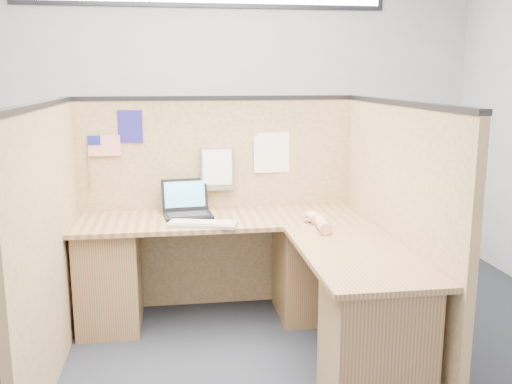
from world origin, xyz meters
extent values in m
plane|color=black|center=(0.00, 0.00, 0.00)|extent=(5.00, 5.00, 0.00)
plane|color=#A6A9AC|center=(0.00, 2.25, 1.40)|extent=(5.00, 0.00, 5.00)
plane|color=#A6A9AC|center=(0.00, -2.25, 1.40)|extent=(5.00, 0.00, 5.00)
cube|color=olive|center=(0.00, 1.00, 0.75)|extent=(2.05, 0.05, 1.50)
cube|color=#232328|center=(0.00, 1.00, 1.51)|extent=(2.05, 0.06, 0.03)
cube|color=olive|center=(-1.00, 0.10, 0.75)|extent=(0.05, 1.80, 1.50)
cube|color=#232328|center=(-1.00, 0.10, 1.51)|extent=(0.06, 1.80, 0.03)
cube|color=olive|center=(1.00, 0.10, 0.75)|extent=(0.05, 1.80, 1.50)
cube|color=#232328|center=(1.00, 0.10, 1.51)|extent=(0.06, 1.80, 0.03)
cube|color=brown|center=(0.00, 0.68, 0.71)|extent=(1.95, 0.60, 0.03)
cube|color=brown|center=(0.68, -0.20, 0.71)|extent=(0.60, 1.15, 0.03)
cube|color=brown|center=(-0.75, 0.68, 0.35)|extent=(0.40, 0.50, 0.70)
cube|color=brown|center=(0.60, 0.68, 0.35)|extent=(0.40, 0.50, 0.70)
cube|color=brown|center=(0.68, -0.52, 0.35)|extent=(0.50, 0.40, 0.70)
cube|color=black|center=(-0.22, 0.74, 0.74)|extent=(0.34, 0.27, 0.02)
cube|color=black|center=(-0.22, 0.89, 0.85)|extent=(0.33, 0.10, 0.22)
cube|color=teal|center=(-0.22, 0.88, 0.85)|extent=(0.28, 0.08, 0.17)
cube|color=gray|center=(-0.13, 0.48, 0.74)|extent=(0.46, 0.25, 0.02)
cube|color=silver|center=(-0.13, 0.48, 0.76)|extent=(0.41, 0.21, 0.01)
ellipsoid|color=#BABABF|center=(0.58, 0.48, 0.75)|extent=(0.12, 0.08, 0.05)
ellipsoid|color=tan|center=(0.58, 0.47, 0.78)|extent=(0.09, 0.11, 0.05)
cylinder|color=tan|center=(0.59, 0.42, 0.76)|extent=(0.06, 0.05, 0.06)
cylinder|color=tan|center=(0.60, 0.27, 0.76)|extent=(0.10, 0.27, 0.08)
cube|color=navy|center=(-0.59, 0.97, 1.32)|extent=(0.17, 0.01, 0.22)
cylinder|color=olive|center=(-0.88, 0.96, 1.08)|extent=(0.01, 0.01, 0.38)
cube|color=red|center=(-0.77, 0.96, 1.20)|extent=(0.22, 0.00, 0.14)
cube|color=navy|center=(-0.84, 0.95, 1.23)|extent=(0.09, 0.00, 0.07)
cube|color=slate|center=(0.00, 0.94, 1.02)|extent=(0.23, 0.05, 0.30)
cube|color=white|center=(0.00, 0.92, 1.04)|extent=(0.20, 0.01, 0.25)
cube|color=white|center=(0.41, 0.97, 1.12)|extent=(0.23, 0.02, 0.29)
cube|color=white|center=(0.37, 0.97, 1.12)|extent=(0.21, 0.04, 0.27)
camera|label=1|loc=(-0.30, -3.04, 1.67)|focal=40.00mm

